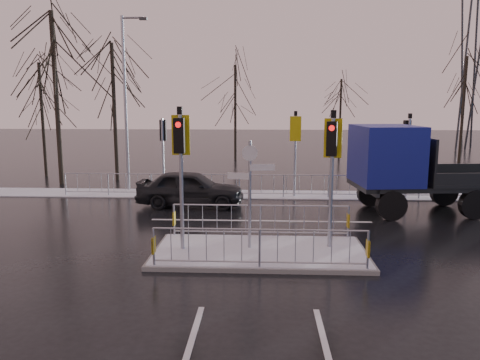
{
  "coord_description": "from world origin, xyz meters",
  "views": [
    {
      "loc": [
        0.07,
        -12.71,
        4.28
      ],
      "look_at": [
        -0.66,
        2.02,
        1.8
      ],
      "focal_mm": 35.0,
      "sensor_mm": 36.0,
      "label": 1
    }
  ],
  "objects_px": {
    "traffic_island": "(260,241)",
    "flatbed_truck": "(411,167)",
    "car_far_lane": "(190,188)",
    "street_lamp_left": "(127,97)"
  },
  "relations": [
    {
      "from": "flatbed_truck",
      "to": "traffic_island",
      "type": "bearing_deg",
      "value": -136.99
    },
    {
      "from": "traffic_island",
      "to": "car_far_lane",
      "type": "distance_m",
      "value": 6.77
    },
    {
      "from": "traffic_island",
      "to": "street_lamp_left",
      "type": "height_order",
      "value": "street_lamp_left"
    },
    {
      "from": "traffic_island",
      "to": "flatbed_truck",
      "type": "relative_size",
      "value": 0.8
    },
    {
      "from": "street_lamp_left",
      "to": "car_far_lane",
      "type": "bearing_deg",
      "value": -43.94
    },
    {
      "from": "flatbed_truck",
      "to": "street_lamp_left",
      "type": "bearing_deg",
      "value": 161.53
    },
    {
      "from": "traffic_island",
      "to": "flatbed_truck",
      "type": "distance_m",
      "value": 8.05
    },
    {
      "from": "car_far_lane",
      "to": "street_lamp_left",
      "type": "xyz_separation_m",
      "value": [
        -3.52,
        3.39,
        3.75
      ]
    },
    {
      "from": "flatbed_truck",
      "to": "car_far_lane",
      "type": "bearing_deg",
      "value": 175.45
    },
    {
      "from": "traffic_island",
      "to": "street_lamp_left",
      "type": "xyz_separation_m",
      "value": [
        -6.42,
        9.49,
        4.1
      ]
    }
  ]
}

